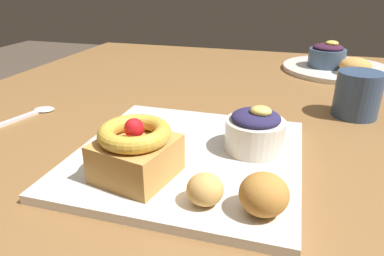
{
  "coord_description": "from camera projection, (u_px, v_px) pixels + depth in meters",
  "views": [
    {
      "loc": [
        0.06,
        -0.65,
        0.97
      ],
      "look_at": [
        -0.06,
        -0.22,
        0.77
      ],
      "focal_mm": 32.57,
      "sensor_mm": 36.0,
      "label": 1
    }
  ],
  "objects": [
    {
      "name": "front_plate",
      "position": [
        188.0,
        156.0,
        0.48
      ],
      "size": [
        0.3,
        0.3,
        0.01
      ],
      "primitive_type": "cube",
      "color": "silver",
      "rests_on": "dining_table"
    },
    {
      "name": "back_plate",
      "position": [
        337.0,
        69.0,
        0.93
      ],
      "size": [
        0.28,
        0.28,
        0.01
      ],
      "primitive_type": "cylinder",
      "color": "silver",
      "rests_on": "dining_table"
    },
    {
      "name": "fritter_middle",
      "position": [
        264.0,
        194.0,
        0.35
      ],
      "size": [
        0.05,
        0.05,
        0.04
      ],
      "primitive_type": "ellipsoid",
      "color": "#BC7F38",
      "rests_on": "front_plate"
    },
    {
      "name": "cake_slice",
      "position": [
        136.0,
        151.0,
        0.41
      ],
      "size": [
        0.1,
        0.1,
        0.08
      ],
      "rotation": [
        0.0,
        0.0,
        -0.22
      ],
      "color": "#C68E47",
      "rests_on": "front_plate"
    },
    {
      "name": "dining_table",
      "position": [
        252.0,
        147.0,
        0.72
      ],
      "size": [
        1.24,
        1.09,
        0.73
      ],
      "color": "brown",
      "rests_on": "ground_plane"
    },
    {
      "name": "fritter_front",
      "position": [
        205.0,
        189.0,
        0.37
      ],
      "size": [
        0.04,
        0.04,
        0.03
      ],
      "primitive_type": "ellipsoid",
      "color": "tan",
      "rests_on": "front_plate"
    },
    {
      "name": "back_ramekin",
      "position": [
        327.0,
        55.0,
        0.92
      ],
      "size": [
        0.09,
        0.09,
        0.07
      ],
      "color": "#3D5675",
      "rests_on": "back_plate"
    },
    {
      "name": "back_pastry",
      "position": [
        355.0,
        66.0,
        0.85
      ],
      "size": [
        0.07,
        0.07,
        0.04
      ],
      "primitive_type": "ellipsoid",
      "color": "#C68E47",
      "rests_on": "back_plate"
    },
    {
      "name": "coffee_mug",
      "position": [
        358.0,
        95.0,
        0.62
      ],
      "size": [
        0.08,
        0.08,
        0.08
      ],
      "primitive_type": "cylinder",
      "color": "#334766",
      "rests_on": "dining_table"
    },
    {
      "name": "spoon",
      "position": [
        32.0,
        114.0,
        0.64
      ],
      "size": [
        0.05,
        0.12,
        0.0
      ],
      "rotation": [
        0.0,
        0.0,
        1.32
      ],
      "color": "silver",
      "rests_on": "dining_table"
    },
    {
      "name": "berry_ramekin",
      "position": [
        255.0,
        131.0,
        0.48
      ],
      "size": [
        0.08,
        0.08,
        0.07
      ],
      "color": "silver",
      "rests_on": "front_plate"
    }
  ]
}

